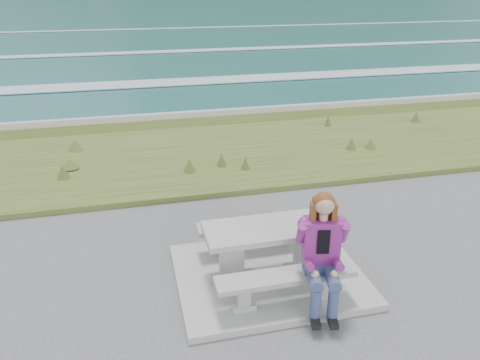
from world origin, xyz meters
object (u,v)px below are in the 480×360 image
(seated_woman, at_px, (322,269))
(bench_seaward, at_px, (256,227))
(picnic_table, at_px, (270,237))
(bench_landward, at_px, (286,281))

(seated_woman, bearing_deg, bench_seaward, 117.69)
(picnic_table, relative_size, seated_woman, 1.19)
(seated_woman, bearing_deg, bench_landward, 173.87)
(bench_landward, distance_m, bench_seaward, 1.40)
(bench_landward, distance_m, seated_woman, 0.48)
(bench_landward, bearing_deg, bench_seaward, 90.00)
(bench_seaward, xyz_separation_m, seated_woman, (0.41, -1.54, 0.21))
(bench_landward, relative_size, seated_woman, 1.19)
(bench_seaward, height_order, seated_woman, seated_woman)
(picnic_table, height_order, bench_seaward, picnic_table)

